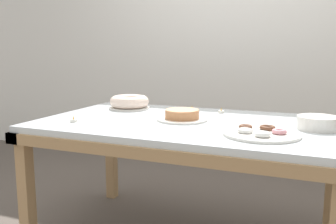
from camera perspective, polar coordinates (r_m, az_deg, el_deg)
name	(u,v)px	position (r m, az deg, el deg)	size (l,w,h in m)	color
wall_back	(245,37)	(3.73, 11.61, 11.15)	(8.00, 0.10, 2.60)	white
dining_table	(188,135)	(2.20, 3.05, -3.50)	(1.74, 1.06, 0.77)	silver
cake_chocolate_round	(182,116)	(2.20, 2.17, -0.58)	(0.30, 0.30, 0.06)	silver
cake_golden_bundt	(129,102)	(2.64, -5.89, 1.48)	(0.28, 0.28, 0.09)	silver
pastry_platter	(261,133)	(1.88, 14.00, -3.12)	(0.38, 0.38, 0.04)	silver
plate_stack	(318,123)	(2.10, 21.86, -1.55)	(0.21, 0.21, 0.07)	silver
tealight_centre	(221,111)	(2.48, 8.11, 0.09)	(0.04, 0.04, 0.04)	silver
tealight_left_edge	(74,120)	(2.22, -14.18, -1.23)	(0.04, 0.04, 0.04)	silver
tealight_near_front	(192,109)	(2.55, 3.68, 0.40)	(0.04, 0.04, 0.04)	silver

